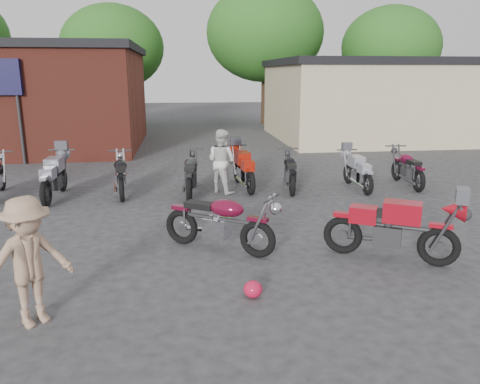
{
  "coord_description": "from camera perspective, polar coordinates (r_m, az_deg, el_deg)",
  "views": [
    {
      "loc": [
        -1.17,
        -7.18,
        3.13
      ],
      "look_at": [
        -0.08,
        1.49,
        0.9
      ],
      "focal_mm": 35.0,
      "sensor_mm": 36.0,
      "label": 1
    }
  ],
  "objects": [
    {
      "name": "helmet",
      "position": [
        6.83,
        1.59,
        -11.75
      ],
      "size": [
        0.34,
        0.34,
        0.25
      ],
      "primitive_type": "ellipsoid",
      "rotation": [
        0.0,
        0.0,
        -0.27
      ],
      "color": "#B71333",
      "rests_on": "ground"
    },
    {
      "name": "stucco_building",
      "position": [
        24.23,
        16.66,
        10.46
      ],
      "size": [
        10.0,
        8.0,
        3.5
      ],
      "primitive_type": "cube",
      "color": "tan",
      "rests_on": "ground"
    },
    {
      "name": "row_bike_5",
      "position": [
        12.9,
        6.11,
        2.78
      ],
      "size": [
        0.91,
        2.03,
        1.14
      ],
      "primitive_type": null,
      "rotation": [
        0.0,
        0.0,
        1.43
      ],
      "color": "black",
      "rests_on": "ground"
    },
    {
      "name": "row_bike_7",
      "position": [
        14.07,
        19.74,
        3.0
      ],
      "size": [
        0.72,
        2.0,
        1.15
      ],
      "primitive_type": null,
      "rotation": [
        0.0,
        0.0,
        1.54
      ],
      "color": "#550A26",
      "rests_on": "ground"
    },
    {
      "name": "row_bike_2",
      "position": [
        12.67,
        -14.31,
        2.27
      ],
      "size": [
        0.89,
        2.07,
        1.16
      ],
      "primitive_type": null,
      "rotation": [
        0.0,
        0.0,
        1.69
      ],
      "color": "black",
      "rests_on": "ground"
    },
    {
      "name": "person_tan",
      "position": [
        6.44,
        -24.29,
        -7.8
      ],
      "size": [
        1.23,
        1.19,
        1.69
      ],
      "primitive_type": "imported",
      "rotation": [
        0.0,
        0.0,
        0.72
      ],
      "color": "#A17E63",
      "rests_on": "ground"
    },
    {
      "name": "vintage_motorcycle",
      "position": [
        8.34,
        -2.41,
        -3.2
      ],
      "size": [
        2.18,
        1.75,
        1.24
      ],
      "primitive_type": null,
      "rotation": [
        0.0,
        0.0,
        -0.57
      ],
      "color": "#5C0B22",
      "rests_on": "ground"
    },
    {
      "name": "row_bike_4",
      "position": [
        12.97,
        0.42,
        3.08
      ],
      "size": [
        0.9,
        2.15,
        1.21
      ],
      "primitive_type": null,
      "rotation": [
        0.0,
        0.0,
        1.68
      ],
      "color": "#AE1D0E",
      "rests_on": "ground"
    },
    {
      "name": "row_bike_6",
      "position": [
        13.3,
        14.13,
        2.66
      ],
      "size": [
        0.67,
        1.89,
        1.09
      ],
      "primitive_type": null,
      "rotation": [
        0.0,
        0.0,
        1.6
      ],
      "color": "#9596A2",
      "rests_on": "ground"
    },
    {
      "name": "row_bike_3",
      "position": [
        12.38,
        -6.0,
        2.49
      ],
      "size": [
        0.87,
        2.15,
        1.22
      ],
      "primitive_type": null,
      "rotation": [
        0.0,
        0.0,
        1.49
      ],
      "color": "#232325",
      "rests_on": "ground"
    },
    {
      "name": "sportbike",
      "position": [
        8.34,
        18.16,
        -3.87
      ],
      "size": [
        2.25,
        1.67,
        1.26
      ],
      "primitive_type": null,
      "rotation": [
        0.0,
        0.0,
        -0.5
      ],
      "color": "#A60D1C",
      "rests_on": "ground"
    },
    {
      "name": "ground",
      "position": [
        7.92,
        1.94,
        -8.98
      ],
      "size": [
        90.0,
        90.0,
        0.0
      ],
      "primitive_type": "plane",
      "color": "#2C2C2E"
    },
    {
      "name": "person_light",
      "position": [
        12.45,
        -2.26,
        3.76
      ],
      "size": [
        1.05,
        1.04,
        1.71
      ],
      "primitive_type": "imported",
      "rotation": [
        0.0,
        0.0,
        2.4
      ],
      "color": "silver",
      "rests_on": "ground"
    },
    {
      "name": "tree_1",
      "position": [
        29.43,
        -15.15,
        14.94
      ],
      "size": [
        5.92,
        5.92,
        7.4
      ],
      "primitive_type": null,
      "color": "#205416",
      "rests_on": "ground"
    },
    {
      "name": "tree_3",
      "position": [
        32.02,
        17.75,
        14.86
      ],
      "size": [
        6.08,
        6.08,
        7.6
      ],
      "primitive_type": null,
      "color": "#205416",
      "rests_on": "ground"
    },
    {
      "name": "tree_2",
      "position": [
        29.66,
        3.02,
        16.75
      ],
      "size": [
        7.04,
        7.04,
        8.8
      ],
      "primitive_type": null,
      "color": "#205416",
      "rests_on": "ground"
    },
    {
      "name": "row_bike_1",
      "position": [
        12.78,
        -21.74,
        1.98
      ],
      "size": [
        0.73,
        2.16,
        1.25
      ],
      "primitive_type": null,
      "rotation": [
        0.0,
        0.0,
        1.56
      ],
      "color": "gray",
      "rests_on": "ground"
    }
  ]
}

